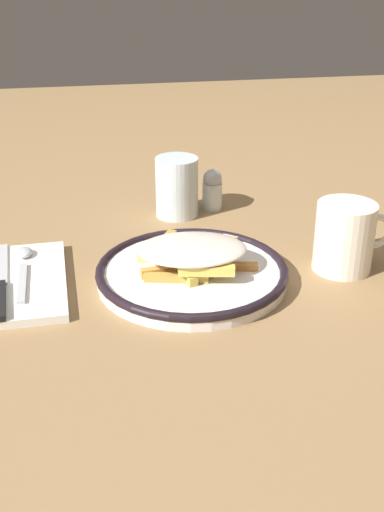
{
  "coord_description": "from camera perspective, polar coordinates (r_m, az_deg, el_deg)",
  "views": [
    {
      "loc": [
        -0.13,
        -0.73,
        0.4
      ],
      "look_at": [
        0.0,
        0.0,
        0.04
      ],
      "focal_mm": 45.23,
      "sensor_mm": 36.0,
      "label": 1
    }
  ],
  "objects": [
    {
      "name": "knife",
      "position": [
        0.84,
        -16.61,
        -2.48
      ],
      "size": [
        0.03,
        0.21,
        0.01
      ],
      "color": "black",
      "rests_on": "napkin"
    },
    {
      "name": "water_glass",
      "position": [
        1.04,
        -1.35,
        6.13
      ],
      "size": [
        0.07,
        0.07,
        0.1
      ],
      "primitive_type": "cylinder",
      "color": "silver",
      "rests_on": "ground_plane"
    },
    {
      "name": "plate",
      "position": [
        0.84,
        0.0,
        -1.52
      ],
      "size": [
        0.25,
        0.25,
        0.02
      ],
      "color": "white",
      "rests_on": "ground_plane"
    },
    {
      "name": "napkin",
      "position": [
        0.87,
        -16.53,
        -2.39
      ],
      "size": [
        0.17,
        0.21,
        0.01
      ],
      "primitive_type": "cube",
      "rotation": [
        0.0,
        0.0,
        0.03
      ],
      "color": "white",
      "rests_on": "ground_plane"
    },
    {
      "name": "coffee_mug",
      "position": [
        0.88,
        13.45,
        1.63
      ],
      "size": [
        0.11,
        0.08,
        0.09
      ],
      "color": "white",
      "rests_on": "ground_plane"
    },
    {
      "name": "salt_shaker",
      "position": [
        1.07,
        1.8,
        5.9
      ],
      "size": [
        0.03,
        0.03,
        0.07
      ],
      "color": "silver",
      "rests_on": "ground_plane"
    },
    {
      "name": "fries_heap",
      "position": [
        0.83,
        -0.01,
        0.23
      ],
      "size": [
        0.16,
        0.15,
        0.04
      ],
      "color": "gold",
      "rests_on": "plate"
    },
    {
      "name": "ground_plane",
      "position": [
        0.85,
        0.0,
        -2.25
      ],
      "size": [
        2.6,
        2.6,
        0.0
      ],
      "primitive_type": "plane",
      "color": "olive"
    },
    {
      "name": "spoon",
      "position": [
        0.89,
        -14.68,
        -0.67
      ],
      "size": [
        0.02,
        0.15,
        0.01
      ],
      "color": "silver",
      "rests_on": "napkin"
    }
  ]
}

